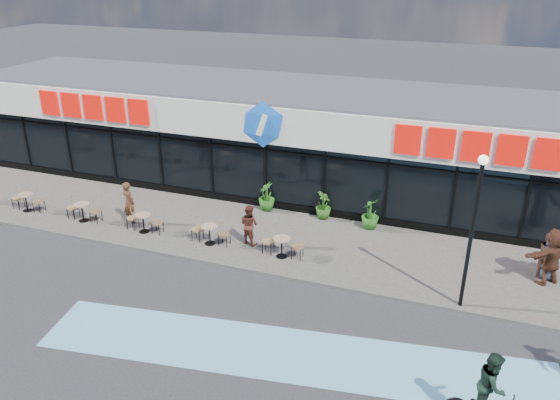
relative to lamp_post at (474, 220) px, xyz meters
name	(u,v)px	position (x,y,z in m)	size (l,w,h in m)	color
ground	(187,296)	(-8.18, -2.30, -3.01)	(120.00, 120.00, 0.00)	#28282B
sidewalk	(243,233)	(-8.18, 2.20, -2.96)	(44.00, 5.00, 0.10)	#625E57
bike_lane	(291,354)	(-4.18, -3.80, -3.00)	(14.00, 2.20, 0.01)	#6BAECB
building	(289,137)	(-8.18, 7.63, -0.67)	(30.60, 6.57, 4.75)	black
lamp_post	(474,220)	(0.00, 0.00, 0.00)	(0.28, 0.28, 4.86)	black
bistro_set_1	(28,200)	(-17.46, 1.01, -2.45)	(1.54, 0.62, 0.90)	tan
bistro_set_2	(84,210)	(-14.63, 1.01, -2.45)	(1.54, 0.62, 0.90)	tan
bistro_set_3	(145,220)	(-11.80, 1.01, -2.45)	(1.54, 0.62, 0.90)	tan
bistro_set_4	(211,232)	(-8.97, 1.01, -2.45)	(1.54, 0.62, 0.90)	tan
bistro_set_5	(283,244)	(-6.14, 1.01, -2.45)	(1.54, 0.62, 0.90)	tan
potted_plant_left	(267,196)	(-8.06, 4.43, -2.30)	(0.69, 0.69, 1.22)	#285C1A
potted_plant_mid	(323,205)	(-5.61, 4.45, -2.34)	(0.63, 0.63, 1.13)	#295618
potted_plant_right	(370,214)	(-3.64, 4.21, -2.30)	(0.69, 0.69, 1.22)	#245D1A
patron_left	(129,202)	(-12.78, 1.49, -2.05)	(0.63, 0.41, 1.73)	#4E2B1C
patron_right	(249,224)	(-7.60, 1.47, -2.14)	(0.75, 0.58, 1.54)	#4E231C
pedestrian_a	(551,256)	(2.60, 2.60, -2.07)	(0.82, 0.53, 1.67)	#2D3646
pedestrian_b	(548,255)	(2.54, 2.73, -2.12)	(0.76, 0.59, 1.57)	#4F2F28
pedestrian_c	(552,257)	(2.59, 2.26, -1.93)	(1.81, 0.58, 1.95)	#4F2C1C
cyclist_a	(489,400)	(0.77, -4.69, -2.18)	(1.89, 0.89, 2.11)	black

